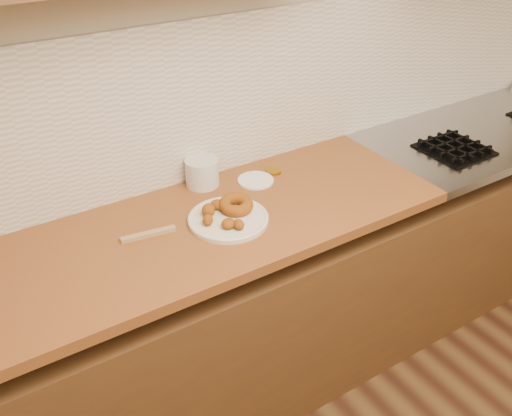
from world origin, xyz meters
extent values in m
cube|color=tan|center=(0.00, 2.00, 1.35)|extent=(4.00, 0.02, 2.70)
cube|color=#543318|center=(0.00, 1.69, 0.39)|extent=(3.60, 0.60, 0.77)
cube|color=brown|center=(-0.65, 1.69, 0.88)|extent=(2.30, 0.62, 0.04)
cube|color=#9EA0A5|center=(1.15, 1.69, 0.88)|extent=(1.30, 0.62, 0.04)
cube|color=silver|center=(0.00, 1.99, 1.20)|extent=(3.60, 0.02, 0.60)
cube|color=black|center=(0.80, 1.61, 0.90)|extent=(0.26, 0.26, 0.01)
cube|color=black|center=(0.71, 1.61, 0.92)|extent=(0.01, 0.24, 0.02)
cube|color=black|center=(0.80, 1.52, 0.92)|extent=(0.24, 0.01, 0.02)
cube|color=black|center=(0.77, 1.61, 0.92)|extent=(0.01, 0.24, 0.02)
cube|color=black|center=(0.80, 1.58, 0.92)|extent=(0.24, 0.01, 0.02)
cube|color=black|center=(0.83, 1.61, 0.92)|extent=(0.01, 0.24, 0.02)
cube|color=black|center=(0.80, 1.64, 0.92)|extent=(0.24, 0.01, 0.02)
cube|color=black|center=(0.89, 1.61, 0.92)|extent=(0.01, 0.24, 0.02)
cube|color=black|center=(0.80, 1.70, 0.92)|extent=(0.24, 0.01, 0.02)
cylinder|color=silver|center=(-0.29, 1.65, 0.91)|extent=(0.28, 0.28, 0.02)
torus|color=#8D4C16|center=(-0.24, 1.68, 0.94)|extent=(0.14, 0.14, 0.05)
ellipsoid|color=#8D4C16|center=(-0.34, 1.70, 0.94)|extent=(0.07, 0.07, 0.05)
ellipsoid|color=#8D4C16|center=(-0.37, 1.65, 0.93)|extent=(0.06, 0.06, 0.04)
ellipsoid|color=#8D4C16|center=(-0.32, 1.60, 0.93)|extent=(0.06, 0.06, 0.03)
ellipsoid|color=#8D4C16|center=(-0.29, 1.57, 0.93)|extent=(0.04, 0.05, 0.03)
ellipsoid|color=#8D4C16|center=(-0.29, 1.72, 0.93)|extent=(0.07, 0.08, 0.03)
cylinder|color=silver|center=(-0.25, 1.92, 0.95)|extent=(0.13, 0.13, 0.11)
cylinder|color=white|center=(-0.06, 1.83, 0.90)|extent=(0.16, 0.16, 0.01)
cylinder|color=#A07D17|center=(0.03, 1.86, 0.91)|extent=(0.07, 0.07, 0.01)
cube|color=#A48457|center=(-0.56, 1.72, 0.91)|extent=(0.18, 0.05, 0.01)
camera|label=1|loc=(-1.03, 0.29, 1.94)|focal=38.00mm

